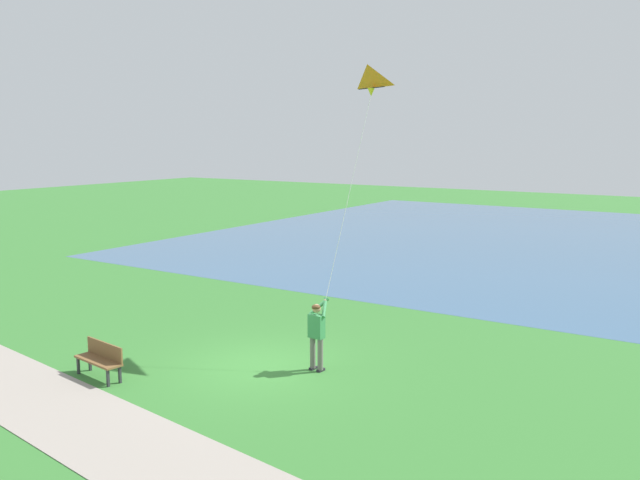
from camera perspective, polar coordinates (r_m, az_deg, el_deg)
The scene contains 6 objects.
ground_plane at distance 17.52m, azimuth -5.30°, elevation -10.74°, with size 120.00×120.00×0.00m, color #33702D.
lake_water at distance 39.27m, azimuth 23.33°, elevation -0.49°, with size 36.00×44.00×0.01m, color #385B7F.
walkway_path at distance 12.80m, azimuth -12.73°, elevation -18.56°, with size 2.40×32.00×0.02m, color gray.
person_kite_flyer at distance 16.81m, azimuth -0.26°, elevation -7.79°, with size 0.62×0.52×1.83m.
flying_kite at distance 18.07m, azimuth 4.12°, elevation 13.45°, with size 2.32×1.21×6.01m.
park_bench_near_walkway at distance 17.34m, azimuth -18.37°, elevation -9.58°, with size 0.64×1.55×0.88m.
Camera 1 is at (12.94, 10.26, 5.84)m, focal length 37.15 mm.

